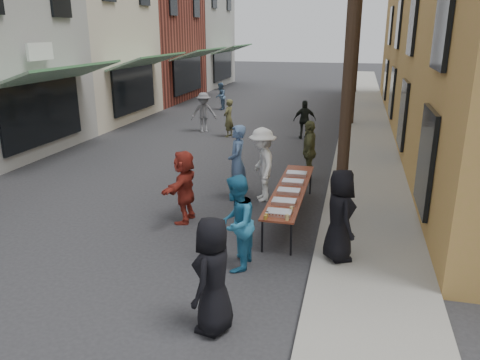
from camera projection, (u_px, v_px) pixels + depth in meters
The scene contains 27 objects.
ground at pixel (109, 258), 9.16m from camera, with size 120.00×120.00×0.00m, color #28282B.
sidewalk at pixel (366, 125), 21.86m from camera, with size 2.20×60.00×0.10m, color gray.
storefront_row at pixel (71, 33), 24.02m from camera, with size 8.00×37.00×9.00m.
utility_pole_near at pixel (353, 18), 9.57m from camera, with size 0.26×0.26×9.00m, color #2D2116.
utility_pole_mid at pixel (358, 25), 20.66m from camera, with size 0.26×0.26×9.00m, color #2D2116.
utility_pole_far at pixel (359, 27), 31.75m from camera, with size 0.26×0.26×9.00m, color #2D2116.
serving_table at pixel (290, 190), 10.88m from camera, with size 0.70×4.00×0.75m.
catering_tray_sausage at pixel (279, 213), 9.33m from camera, with size 0.50×0.33×0.08m, color maroon.
catering_tray_foil_b at pixel (284, 202), 9.93m from camera, with size 0.50×0.33×0.08m, color #B2B2B7.
catering_tray_buns at pixel (289, 191), 10.58m from camera, with size 0.50×0.33×0.08m, color tan.
catering_tray_foil_d at pixel (293, 182), 11.23m from camera, with size 0.50×0.33×0.08m, color #B2B2B7.
catering_tray_buns_end at pixel (297, 174), 11.87m from camera, with size 0.50×0.33×0.08m, color tan.
condiment_jar_a at pixel (265, 217), 9.10m from camera, with size 0.07×0.07×0.08m, color #A57F26.
condiment_jar_b at pixel (266, 215), 9.20m from camera, with size 0.07×0.07×0.08m, color #A57F26.
condiment_jar_c at pixel (267, 214), 9.29m from camera, with size 0.07×0.07×0.08m, color #A57F26.
cup_stack at pixel (287, 217), 9.05m from camera, with size 0.08×0.08×0.12m, color tan.
guest_front_a at pixel (213, 276), 6.74m from camera, with size 0.87×0.57×1.78m, color black.
guest_front_b at pixel (237, 163), 12.15m from camera, with size 0.72×0.47×1.97m, color #4C6893.
guest_front_c at pixel (236, 223), 8.53m from camera, with size 0.88×0.69×1.81m, color teal.
guest_front_d at pixel (262, 165), 12.04m from camera, with size 1.24×0.71×1.93m, color silver.
guest_front_e at pixel (309, 151), 13.62m from camera, with size 1.06×0.44×1.81m, color brown.
guest_queue_back at pixel (184, 186), 10.73m from camera, with size 1.57×0.50×1.70m, color maroon.
server at pixel (340, 215), 8.70m from camera, with size 0.86×0.56×1.77m, color black.
passerby_left at pixel (204, 112), 20.32m from camera, with size 1.11×0.64×1.72m, color slate.
passerby_mid at pixel (305, 120), 19.03m from camera, with size 0.92×0.38×1.58m, color black.
passerby_right at pixel (229, 118), 19.42m from camera, with size 0.57×0.37×1.57m, color brown.
passerby_far at pixel (220, 96), 26.08m from camera, with size 0.73×0.57×1.50m, color #49688D.
Camera 1 is at (4.49, -7.39, 4.27)m, focal length 35.00 mm.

